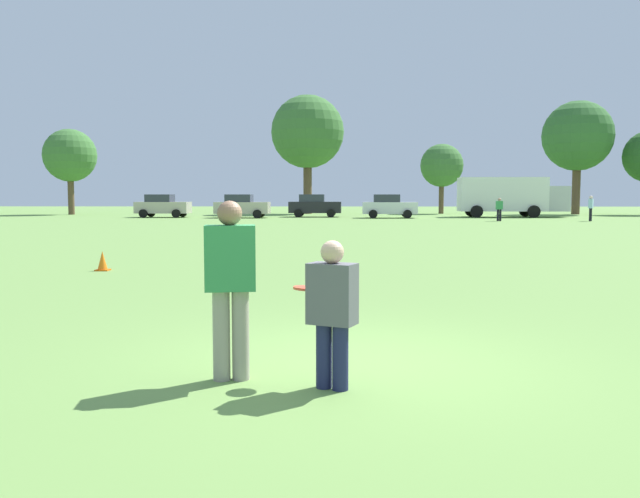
{
  "coord_description": "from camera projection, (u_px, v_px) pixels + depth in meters",
  "views": [
    {
      "loc": [
        -0.17,
        -7.32,
        1.89
      ],
      "look_at": [
        -0.36,
        0.73,
        1.21
      ],
      "focal_mm": 37.3,
      "sensor_mm": 36.0,
      "label": 1
    }
  ],
  "objects": [
    {
      "name": "ground_plane",
      "position": [
        350.0,
        362.0,
        7.44
      ],
      "size": [
        180.05,
        180.05,
        0.0
      ],
      "primitive_type": "plane",
      "color": "#6B9347"
    },
    {
      "name": "player_thrower",
      "position": [
        230.0,
        280.0,
        6.66
      ],
      "size": [
        0.54,
        0.36,
        1.82
      ],
      "color": "gray",
      "rests_on": "ground"
    },
    {
      "name": "player_defender",
      "position": [
        332.0,
        307.0,
        6.37
      ],
      "size": [
        0.52,
        0.42,
        1.44
      ],
      "color": "#1E234C",
      "rests_on": "ground"
    },
    {
      "name": "frisbee",
      "position": [
        306.0,
        288.0,
        6.69
      ],
      "size": [
        0.27,
        0.27,
        0.04
      ],
      "color": "#E54C33"
    },
    {
      "name": "traffic_cone",
      "position": [
        103.0,
        261.0,
        16.28
      ],
      "size": [
        0.32,
        0.32,
        0.48
      ],
      "color": "#D8590C",
      "rests_on": "ground"
    },
    {
      "name": "parked_car_near_left",
      "position": [
        162.0,
        206.0,
        52.72
      ],
      "size": [
        4.26,
        2.33,
        1.82
      ],
      "color": "#B7AD99",
      "rests_on": "ground"
    },
    {
      "name": "parked_car_mid_left",
      "position": [
        242.0,
        206.0,
        51.69
      ],
      "size": [
        4.26,
        2.33,
        1.82
      ],
      "color": "#B7AD99",
      "rests_on": "ground"
    },
    {
      "name": "parked_car_center",
      "position": [
        315.0,
        205.0,
        53.64
      ],
      "size": [
        4.26,
        2.33,
        1.82
      ],
      "color": "black",
      "rests_on": "ground"
    },
    {
      "name": "parked_car_mid_right",
      "position": [
        389.0,
        206.0,
        51.37
      ],
      "size": [
        4.26,
        2.33,
        1.82
      ],
      "color": "silver",
      "rests_on": "ground"
    },
    {
      "name": "box_truck",
      "position": [
        510.0,
        195.0,
        53.21
      ],
      "size": [
        8.58,
        3.2,
        3.18
      ],
      "color": "white",
      "rests_on": "ground"
    },
    {
      "name": "bystander_sideline_watcher",
      "position": [
        591.0,
        207.0,
        45.3
      ],
      "size": [
        0.47,
        0.55,
        1.74
      ],
      "color": "black",
      "rests_on": "ground"
    },
    {
      "name": "bystander_far_jogger",
      "position": [
        499.0,
        208.0,
        45.46
      ],
      "size": [
        0.44,
        0.26,
        1.59
      ],
      "color": "black",
      "rests_on": "ground"
    },
    {
      "name": "tree_west_maple",
      "position": [
        70.0,
        156.0,
        59.39
      ],
      "size": [
        4.71,
        4.71,
        7.65
      ],
      "color": "brown",
      "rests_on": "ground"
    },
    {
      "name": "tree_center_elm",
      "position": [
        308.0,
        132.0,
        61.57
      ],
      "size": [
        6.77,
        6.77,
        11.0
      ],
      "color": "brown",
      "rests_on": "ground"
    },
    {
      "name": "tree_east_birch",
      "position": [
        442.0,
        166.0,
        61.99
      ],
      "size": [
        4.01,
        4.01,
        6.51
      ],
      "color": "brown",
      "rests_on": "ground"
    },
    {
      "name": "tree_east_oak",
      "position": [
        578.0,
        136.0,
        60.02
      ],
      "size": [
        6.31,
        6.31,
        10.25
      ],
      "color": "brown",
      "rests_on": "ground"
    }
  ]
}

